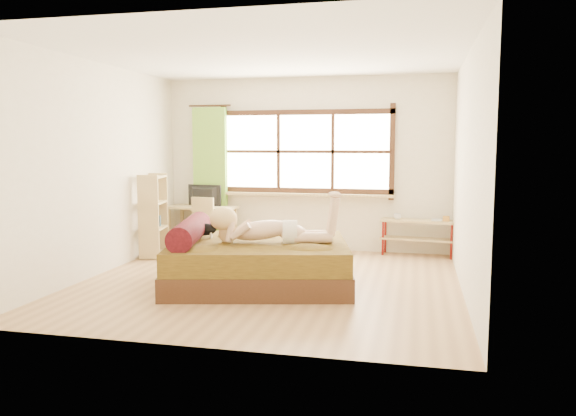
% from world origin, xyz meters
% --- Properties ---
extents(floor, '(4.50, 4.50, 0.00)m').
position_xyz_m(floor, '(0.00, 0.00, 0.00)').
color(floor, '#9E754C').
rests_on(floor, ground).
extents(ceiling, '(4.50, 4.50, 0.00)m').
position_xyz_m(ceiling, '(0.00, 0.00, 2.70)').
color(ceiling, white).
rests_on(ceiling, wall_back).
extents(wall_back, '(4.50, 0.00, 4.50)m').
position_xyz_m(wall_back, '(0.00, 2.25, 1.35)').
color(wall_back, silver).
rests_on(wall_back, floor).
extents(wall_front, '(4.50, 0.00, 4.50)m').
position_xyz_m(wall_front, '(0.00, -2.25, 1.35)').
color(wall_front, silver).
rests_on(wall_front, floor).
extents(wall_left, '(0.00, 4.50, 4.50)m').
position_xyz_m(wall_left, '(-2.25, 0.00, 1.35)').
color(wall_left, silver).
rests_on(wall_left, floor).
extents(wall_right, '(0.00, 4.50, 4.50)m').
position_xyz_m(wall_right, '(2.25, 0.00, 1.35)').
color(wall_right, silver).
rests_on(wall_right, floor).
extents(window, '(2.80, 0.16, 1.46)m').
position_xyz_m(window, '(0.00, 2.22, 1.51)').
color(window, '#FFEDBF').
rests_on(window, wall_back).
extents(curtain, '(0.55, 0.10, 2.20)m').
position_xyz_m(curtain, '(-1.55, 2.13, 1.15)').
color(curtain, '#579A2A').
rests_on(curtain, wall_back).
extents(bed, '(2.41, 2.09, 0.79)m').
position_xyz_m(bed, '(-0.14, -0.15, 0.28)').
color(bed, '#311C0E').
rests_on(bed, floor).
extents(woman, '(1.52, 0.73, 0.63)m').
position_xyz_m(woman, '(0.06, -0.18, 0.84)').
color(woman, '#D7AA8A').
rests_on(woman, bed).
extents(kitten, '(0.33, 0.19, 0.25)m').
position_xyz_m(kitten, '(-0.81, -0.03, 0.65)').
color(kitten, black).
rests_on(kitten, bed).
extents(desk, '(1.15, 0.65, 0.68)m').
position_xyz_m(desk, '(-1.63, 1.95, 0.59)').
color(desk, tan).
rests_on(desk, floor).
extents(monitor, '(0.59, 0.16, 0.34)m').
position_xyz_m(monitor, '(-1.63, 2.00, 0.85)').
color(monitor, black).
rests_on(monitor, desk).
extents(chair, '(0.43, 0.43, 0.85)m').
position_xyz_m(chair, '(-1.52, 1.58, 0.47)').
color(chair, tan).
rests_on(chair, floor).
extents(pipe_shelf, '(1.11, 0.40, 0.62)m').
position_xyz_m(pipe_shelf, '(1.76, 2.07, 0.40)').
color(pipe_shelf, tan).
rests_on(pipe_shelf, floor).
extents(cup, '(0.12, 0.12, 0.09)m').
position_xyz_m(cup, '(1.45, 2.07, 0.59)').
color(cup, gray).
rests_on(cup, pipe_shelf).
extents(book, '(0.17, 0.22, 0.02)m').
position_xyz_m(book, '(1.95, 2.07, 0.55)').
color(book, gray).
rests_on(book, pipe_shelf).
extents(bookshelf, '(0.39, 0.57, 1.22)m').
position_xyz_m(bookshelf, '(-2.08, 1.15, 0.62)').
color(bookshelf, tan).
rests_on(bookshelf, floor).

